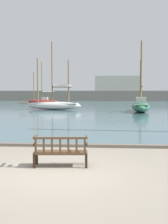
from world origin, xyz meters
name	(u,v)px	position (x,y,z in m)	size (l,w,h in m)	color
ground_plane	(59,174)	(0.00, 0.00, 0.00)	(160.00, 160.00, 0.00)	gray
harbor_water	(98,104)	(0.00, 44.00, 0.04)	(100.00, 80.00, 0.08)	#476670
quay_edge_kerb	(74,145)	(0.00, 3.85, 0.06)	(40.00, 0.30, 0.12)	#675F54
park_bench	(61,151)	(-0.08, 0.78, 0.47)	(1.63, 0.64, 0.92)	black
sailboat_outer_starboard	(54,104)	(-5.03, 26.96, 0.77)	(8.25, 2.77, 8.33)	silver
sailboat_outer_port	(43,101)	(-9.68, 41.73, 0.70)	(6.47, 1.41, 7.51)	maroon
sailboat_distant_harbor	(141,105)	(5.27, 23.92, 0.80)	(2.56, 6.80, 7.81)	#2D6647
far_breakwater	(103,94)	(0.79, 63.77, 1.90)	(59.04, 2.40, 6.35)	slate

